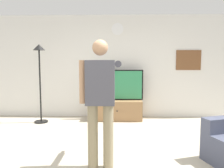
% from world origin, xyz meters
% --- Properties ---
extents(ground_plane, '(8.40, 8.40, 0.00)m').
position_xyz_m(ground_plane, '(0.00, 0.00, 0.00)').
color(ground_plane, '#B2A893').
extents(back_wall, '(6.40, 0.10, 2.70)m').
position_xyz_m(back_wall, '(0.00, 2.95, 1.35)').
color(back_wall, silver).
rests_on(back_wall, ground_plane).
extents(tv_stand, '(1.25, 0.57, 0.50)m').
position_xyz_m(tv_stand, '(0.13, 2.60, 0.25)').
color(tv_stand, '#997047').
rests_on(tv_stand, ground_plane).
extents(television, '(1.31, 0.07, 0.78)m').
position_xyz_m(television, '(0.13, 2.65, 0.89)').
color(television, black).
rests_on(television, tv_stand).
extents(wall_clock, '(0.31, 0.03, 0.31)m').
position_xyz_m(wall_clock, '(0.13, 2.89, 2.33)').
color(wall_clock, white).
extents(framed_picture, '(0.64, 0.04, 0.52)m').
position_xyz_m(framed_picture, '(2.00, 2.90, 1.52)').
color(framed_picture, brown).
extents(floor_lamp, '(0.32, 0.32, 1.89)m').
position_xyz_m(floor_lamp, '(-1.73, 2.25, 1.35)').
color(floor_lamp, black).
rests_on(floor_lamp, ground_plane).
extents(person_standing_nearer_lamp, '(0.57, 0.78, 1.76)m').
position_xyz_m(person_standing_nearer_lamp, '(-0.08, -0.02, 0.99)').
color(person_standing_nearer_lamp, gray).
rests_on(person_standing_nearer_lamp, ground_plane).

